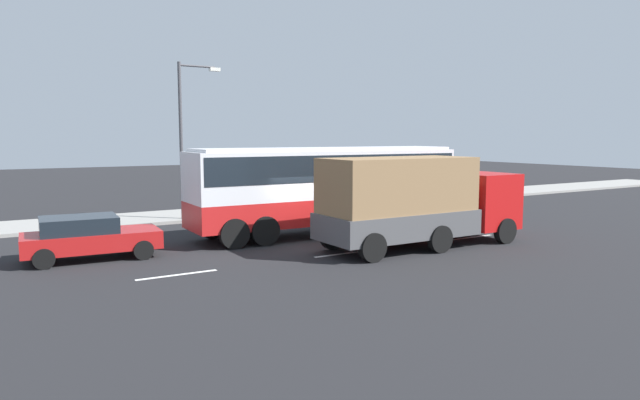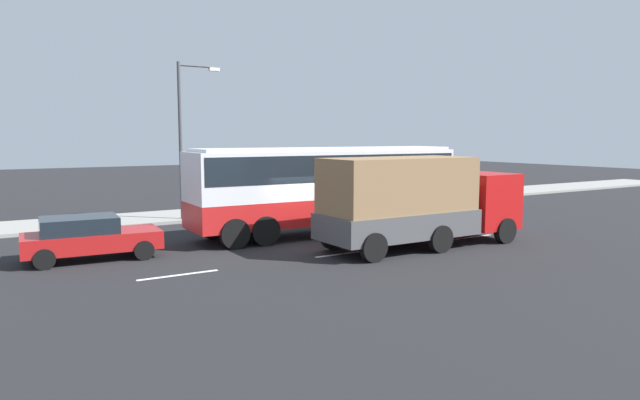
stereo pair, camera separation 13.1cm
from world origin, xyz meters
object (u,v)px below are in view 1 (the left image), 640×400
at_px(coach_bus, 327,181).
at_px(cargo_truck, 418,200).
at_px(car_red_compact, 88,236).
at_px(pedestrian_near_curb, 239,193).
at_px(pedestrian_at_crossing, 294,192).
at_px(street_lamp, 185,129).

xyz_separation_m(coach_bus, cargo_truck, (1.23, -4.19, -0.46)).
distance_m(coach_bus, car_red_compact, 9.46).
xyz_separation_m(pedestrian_near_curb, pedestrian_at_crossing, (3.20, -0.05, -0.07)).
distance_m(coach_bus, pedestrian_near_curb, 7.27).
height_order(coach_bus, cargo_truck, coach_bus).
height_order(car_red_compact, pedestrian_near_curb, pedestrian_near_curb).
bearing_deg(pedestrian_near_curb, street_lamp, 122.23).
relative_size(car_red_compact, pedestrian_near_curb, 2.63).
bearing_deg(street_lamp, car_red_compact, -129.90).
distance_m(coach_bus, cargo_truck, 4.39).
distance_m(car_red_compact, pedestrian_at_crossing, 13.74).
bearing_deg(pedestrian_at_crossing, car_red_compact, 53.32).
distance_m(pedestrian_near_curb, street_lamp, 4.50).
xyz_separation_m(coach_bus, street_lamp, (-3.90, 6.31, 2.14)).
height_order(coach_bus, car_red_compact, coach_bus).
bearing_deg(pedestrian_at_crossing, cargo_truck, 105.85).
relative_size(car_red_compact, street_lamp, 0.60).
relative_size(pedestrian_near_curb, street_lamp, 0.23).
height_order(cargo_truck, pedestrian_at_crossing, cargo_truck).
bearing_deg(street_lamp, pedestrian_at_crossing, 7.13).
relative_size(cargo_truck, pedestrian_near_curb, 4.84).
xyz_separation_m(cargo_truck, street_lamp, (-5.13, 10.50, 2.60)).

